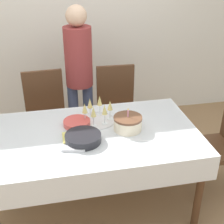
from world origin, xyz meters
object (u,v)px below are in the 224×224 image
Objects in this scene: dining_chair_far_right at (117,108)px; birthday_cake at (128,123)px; person_standing at (79,68)px; dining_chair_far_left at (46,114)px; plate_stack_dessert at (77,123)px; plate_stack_main at (83,138)px; champagne_tray at (97,112)px; dining_chair_right_end at (223,140)px.

birthday_cake is (-0.09, -0.80, 0.27)m from dining_chair_far_right.
person_standing reaches higher than dining_chair_far_right.
dining_chair_far_right is 0.58m from person_standing.
plate_stack_dessert is at bearing -68.25° from dining_chair_far_left.
plate_stack_main is at bearing -72.86° from dining_chair_far_left.
dining_chair_far_left is 1.06m from birthday_cake.
dining_chair_far_left is at bearing -157.16° from person_standing.
champagne_tray is at bearing -85.30° from person_standing.
birthday_cake is 1.03× the size of plate_stack_dessert.
dining_chair_right_end is 1.55m from person_standing.
plate_stack_main is (-0.37, -0.11, -0.03)m from birthday_cake.
dining_chair_far_right is 1.12m from dining_chair_right_end.
plate_stack_dessert is at bearing 158.94° from birthday_cake.
plate_stack_main is at bearing -95.01° from person_standing.
plate_stack_main is (-0.16, -0.30, -0.05)m from champagne_tray.
plate_stack_dessert is (-0.48, -0.65, 0.23)m from dining_chair_far_right.
person_standing is (-0.06, 0.76, 0.12)m from champagne_tray.
birthday_cake is at bearing -41.23° from champagne_tray.
birthday_cake is at bearing -21.06° from plate_stack_dessert.
person_standing is at bearing 106.33° from birthday_cake.
dining_chair_far_left reaches higher than champagne_tray.
dining_chair_far_right is (0.74, 0.00, 0.00)m from dining_chair_far_left.
dining_chair_far_right is at bearing 63.09° from champagne_tray.
plate_stack_main is at bearing -117.77° from champagne_tray.
plate_stack_main is 0.17× the size of person_standing.
plate_stack_main is at bearing -164.14° from birthday_cake.
dining_chair_far_left is 3.52× the size of plate_stack_main.
dining_chair_far_right is 0.85m from birthday_cake.
dining_chair_far_left is 4.20× the size of birthday_cake.
dining_chair_right_end reaches higher than birthday_cake.
dining_chair_far_left is at bearing -179.99° from dining_chair_far_right.
dining_chair_right_end is at bearing -39.76° from person_standing.
person_standing reaches higher than plate_stack_dessert.
plate_stack_main is at bearing -117.19° from dining_chair_far_right.
dining_chair_far_right is at bearing 134.23° from dining_chair_right_end.
dining_chair_far_right is 1.00× the size of dining_chair_right_end.
person_standing is (0.09, 1.06, 0.17)m from plate_stack_main.
birthday_cake is 0.39m from plate_stack_main.
dining_chair_far_right is at bearing -22.84° from person_standing.
dining_chair_far_left is 1.00× the size of dining_chair_right_end.
dining_chair_far_right reaches higher than birthday_cake.
birthday_cake is 0.42m from plate_stack_dessert.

